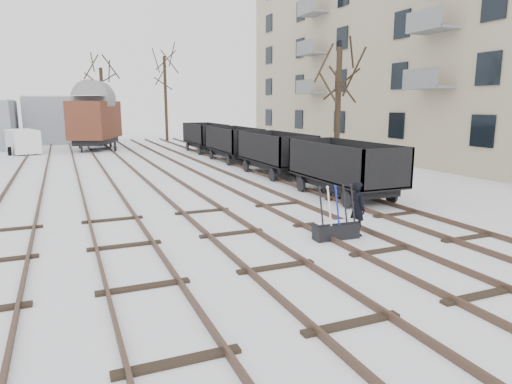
{
  "coord_description": "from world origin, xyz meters",
  "views": [
    {
      "loc": [
        -4.31,
        -8.99,
        3.71
      ],
      "look_at": [
        0.76,
        2.97,
        1.2
      ],
      "focal_mm": 32.0,
      "sensor_mm": 36.0,
      "label": 1
    }
  ],
  "objects_px": {
    "worker": "(357,208)",
    "freight_wagon_a": "(344,177)",
    "ground_frame": "(336,229)",
    "box_van_wagon": "(95,119)",
    "panel_van": "(23,141)"
  },
  "relations": [
    {
      "from": "worker",
      "to": "panel_van",
      "type": "bearing_deg",
      "value": 16.23
    },
    {
      "from": "worker",
      "to": "freight_wagon_a",
      "type": "bearing_deg",
      "value": -33.5
    },
    {
      "from": "freight_wagon_a",
      "to": "box_van_wagon",
      "type": "height_order",
      "value": "box_van_wagon"
    },
    {
      "from": "ground_frame",
      "to": "freight_wagon_a",
      "type": "height_order",
      "value": "freight_wagon_a"
    },
    {
      "from": "worker",
      "to": "panel_van",
      "type": "height_order",
      "value": "panel_van"
    },
    {
      "from": "freight_wagon_a",
      "to": "panel_van",
      "type": "bearing_deg",
      "value": 118.87
    },
    {
      "from": "worker",
      "to": "freight_wagon_a",
      "type": "distance_m",
      "value": 5.46
    },
    {
      "from": "worker",
      "to": "box_van_wagon",
      "type": "xyz_separation_m",
      "value": [
        -5.02,
        29.25,
        1.76
      ]
    },
    {
      "from": "ground_frame",
      "to": "box_van_wagon",
      "type": "xyz_separation_m",
      "value": [
        -4.27,
        29.35,
        2.27
      ]
    },
    {
      "from": "box_van_wagon",
      "to": "panel_van",
      "type": "height_order",
      "value": "box_van_wagon"
    },
    {
      "from": "ground_frame",
      "to": "freight_wagon_a",
      "type": "relative_size",
      "value": 0.27
    },
    {
      "from": "worker",
      "to": "freight_wagon_a",
      "type": "xyz_separation_m",
      "value": [
        2.71,
        4.75,
        0.06
      ]
    },
    {
      "from": "ground_frame",
      "to": "freight_wagon_a",
      "type": "bearing_deg",
      "value": 56.44
    },
    {
      "from": "ground_frame",
      "to": "worker",
      "type": "bearing_deg",
      "value": 9.54
    },
    {
      "from": "ground_frame",
      "to": "freight_wagon_a",
      "type": "distance_m",
      "value": 5.98
    }
  ]
}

